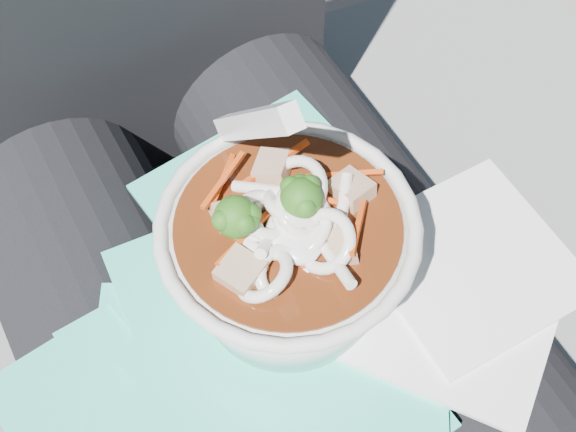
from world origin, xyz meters
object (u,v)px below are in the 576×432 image
lap (280,354)px  udon_bowl (288,253)px  plastic_bag (264,343)px  person_body (224,245)px  stone_ledge (221,348)px

lap → udon_bowl: size_ratio=2.47×
lap → plastic_bag: bearing=-136.9°
person_body → udon_bowl: (0.01, -0.09, 0.13)m
lap → udon_bowl: (0.01, -0.00, 0.15)m
stone_ledge → udon_bowl: udon_bowl is taller
udon_bowl → person_body: bearing=93.5°
stone_ledge → person_body: (-0.00, -0.06, 0.33)m
stone_ledge → lap: lap is taller
udon_bowl → stone_ledge: bearing=92.1°
lap → udon_bowl: bearing=-14.2°
stone_ledge → udon_bowl: bearing=-87.9°
stone_ledge → lap: (0.00, -0.15, 0.30)m
stone_ledge → person_body: size_ratio=1.01×
lap → person_body: (-0.00, 0.09, 0.03)m
person_body → udon_bowl: 0.16m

